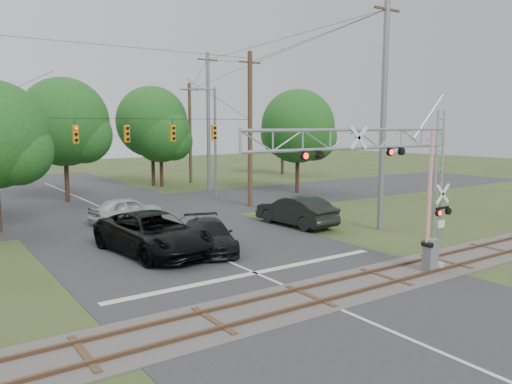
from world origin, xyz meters
TOP-DOWN VIEW (x-y plane):
  - ground at (0.00, 0.00)m, footprint 160.00×160.00m
  - road_main at (0.00, 10.00)m, footprint 14.00×90.00m
  - road_cross at (0.00, 24.00)m, footprint 90.00×12.00m
  - railroad_track at (0.00, 2.00)m, footprint 90.00×3.20m
  - crossing_gantry at (3.70, 1.64)m, footprint 10.39×0.86m
  - traffic_signal_span at (0.93, 20.00)m, footprint 19.34×0.36m
  - pickup_black at (-2.16, 10.99)m, footprint 4.15×7.49m
  - car_dark at (0.33, 9.97)m, footprint 3.63×5.58m
  - sedan_silver at (-0.44, 19.27)m, footprint 5.05×2.82m
  - suv_dark at (7.73, 12.35)m, footprint 2.31×5.74m
  - streetlight at (8.96, 24.59)m, footprint 2.45×0.26m
  - utility_poles at (2.40, 22.32)m, footprint 26.94×28.51m
  - treeline at (-0.82, 32.38)m, footprint 57.86×26.12m

SIDE VIEW (x-z plane):
  - ground at x=0.00m, z-range 0.00..0.00m
  - road_main at x=0.00m, z-range 0.00..0.02m
  - road_cross at x=0.00m, z-range 0.00..0.02m
  - railroad_track at x=0.00m, z-range -0.05..0.11m
  - car_dark at x=0.33m, z-range 0.00..1.50m
  - sedan_silver at x=-0.44m, z-range 0.00..1.62m
  - suv_dark at x=7.73m, z-range 0.00..1.85m
  - pickup_black at x=-2.16m, z-range 0.00..1.98m
  - crossing_gantry at x=3.70m, z-range 0.82..7.59m
  - streetlight at x=8.96m, z-range 0.54..9.73m
  - traffic_signal_span at x=0.93m, z-range -0.02..11.48m
  - treeline at x=-0.82m, z-range 0.89..10.91m
  - utility_poles at x=2.40m, z-range -0.41..12.85m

